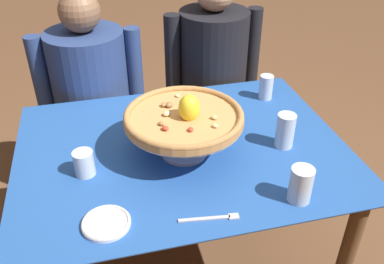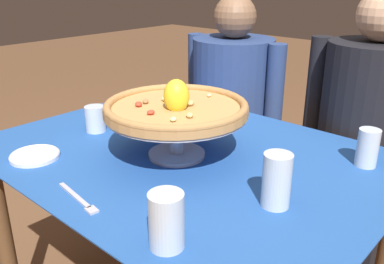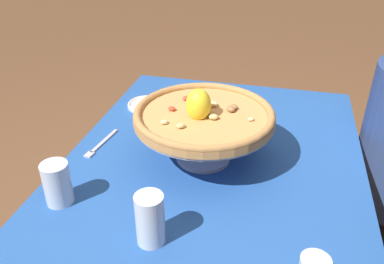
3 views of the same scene
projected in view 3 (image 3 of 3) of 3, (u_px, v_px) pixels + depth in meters
The scene contains 8 objects.
dining_table at pixel (213, 187), 1.34m from camera, with size 1.25×0.94×0.76m.
pizza_stand at pixel (204, 130), 1.24m from camera, with size 0.42×0.42×0.14m.
pizza at pixel (204, 114), 1.21m from camera, with size 0.43×0.43×0.11m.
water_glass_front_right at pixel (58, 186), 1.08m from camera, with size 0.08×0.08×0.12m.
water_glass_side_left at pixel (213, 98), 1.59m from camera, with size 0.07×0.07×0.09m.
water_glass_side_right at pixel (150, 221), 0.95m from camera, with size 0.07×0.07×0.14m.
side_plate at pixel (146, 104), 1.61m from camera, with size 0.15×0.15×0.02m.
dinner_fork at pixel (100, 145), 1.36m from camera, with size 0.19×0.04×0.01m.
Camera 3 is at (1.05, 0.18, 1.49)m, focal length 37.42 mm.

